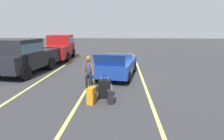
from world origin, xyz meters
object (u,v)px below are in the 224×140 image
object	(u,v)px
convertible_car	(118,65)
suitcase_medium_bright	(92,95)
parked_pickup_truck_far	(24,56)
suitcase_large_black	(105,89)
parked_pickup_truck_near	(60,47)
suitcase_small_carryon	(110,97)
traveler_person	(89,73)

from	to	relation	value
convertible_car	suitcase_medium_bright	world-z (taller)	convertible_car
suitcase_medium_bright	parked_pickup_truck_far	size ratio (longest dim) A/B	0.19
convertible_car	suitcase_large_black	xyz separation A→B (m)	(-3.70, 0.42, -0.22)
suitcase_large_black	parked_pickup_truck_near	world-z (taller)	parked_pickup_truck_near
parked_pickup_truck_near	suitcase_small_carryon	bearing A→B (deg)	-157.35
suitcase_large_black	suitcase_small_carryon	xyz separation A→B (m)	(-0.54, -0.24, -0.12)
suitcase_large_black	suitcase_small_carryon	bearing A→B (deg)	-155.29
suitcase_medium_bright	traveler_person	size ratio (longest dim) A/B	0.59
convertible_car	traveler_person	distance (m)	3.65
suitcase_large_black	suitcase_small_carryon	distance (m)	0.60
convertible_car	suitcase_medium_bright	xyz separation A→B (m)	(-4.30, 0.85, -0.28)
suitcase_large_black	suitcase_medium_bright	size ratio (longest dim) A/B	0.97
traveler_person	parked_pickup_truck_near	bearing A→B (deg)	59.01
parked_pickup_truck_near	parked_pickup_truck_far	xyz separation A→B (m)	(-5.37, 0.33, 0.00)
suitcase_large_black	parked_pickup_truck_far	world-z (taller)	parked_pickup_truck_far
suitcase_medium_bright	traveler_person	bearing A→B (deg)	118.26
suitcase_small_carryon	traveler_person	size ratio (longest dim) A/B	0.45
convertible_car	suitcase_medium_bright	distance (m)	4.39
suitcase_small_carryon	convertible_car	bearing A→B (deg)	-107.33
suitcase_large_black	traveler_person	size ratio (longest dim) A/B	0.58
suitcase_small_carryon	traveler_person	xyz separation A→B (m)	(0.77, 0.91, 0.68)
convertible_car	parked_pickup_truck_near	xyz separation A→B (m)	(5.38, 5.25, 0.51)
suitcase_small_carryon	parked_pickup_truck_far	xyz separation A→B (m)	(4.24, 5.40, 0.85)
convertible_car	suitcase_small_carryon	size ratio (longest dim) A/B	5.85
parked_pickup_truck_near	parked_pickup_truck_far	distance (m)	5.38
convertible_car	suitcase_large_black	size ratio (longest dim) A/B	4.63
suitcase_small_carryon	parked_pickup_truck_near	size ratio (longest dim) A/B	0.15
suitcase_medium_bright	convertible_car	bearing A→B (deg)	91.20
suitcase_large_black	suitcase_medium_bright	xyz separation A→B (m)	(-0.60, 0.43, -0.06)
convertible_car	parked_pickup_truck_far	size ratio (longest dim) A/B	0.84
suitcase_large_black	suitcase_medium_bright	bearing A→B (deg)	144.79
convertible_car	parked_pickup_truck_near	bearing A→B (deg)	54.10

